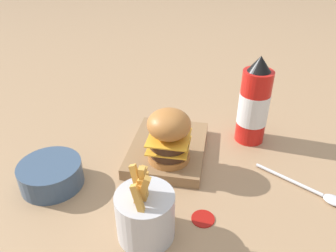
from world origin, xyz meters
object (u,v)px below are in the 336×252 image
ketchup_bottle (254,104)px  spoon (317,193)px  serving_board (168,149)px  burger (169,135)px  fries_basket (145,214)px  side_bowl (51,174)px

ketchup_bottle → spoon: bearing=-144.6°
serving_board → ketchup_bottle: 0.23m
burger → fries_basket: bearing=177.7°
burger → spoon: bearing=-96.0°
side_bowl → ketchup_bottle: bearing=-59.0°
burger → spoon: 0.32m
fries_basket → serving_board: bearing=0.9°
side_bowl → spoon: bearing=-83.3°
burger → spoon: (-0.03, -0.30, -0.08)m
fries_basket → spoon: fries_basket is taller
serving_board → burger: burger is taller
serving_board → side_bowl: (-0.15, 0.22, 0.01)m
fries_basket → side_bowl: 0.24m
serving_board → spoon: bearing=-104.9°
ketchup_bottle → side_bowl: bearing=121.0°
burger → ketchup_bottle: size_ratio=0.54×
ketchup_bottle → side_bowl: 0.48m
spoon → ketchup_bottle: bearing=156.8°
ketchup_bottle → spoon: 0.24m
ketchup_bottle → side_bowl: ketchup_bottle is taller
serving_board → burger: (-0.05, -0.01, 0.07)m
serving_board → ketchup_bottle: ketchup_bottle is taller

